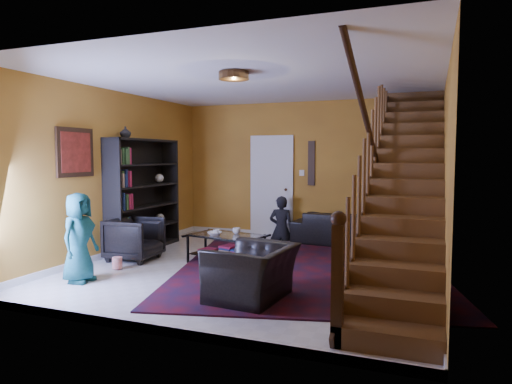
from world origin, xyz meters
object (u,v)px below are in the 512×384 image
armchair_left (135,239)px  armchair_right (252,273)px  coffee_table (227,246)px  bookshelf (144,197)px  sofa (351,229)px

armchair_left → armchair_right: (2.56, -1.24, -0.03)m
armchair_left → coffee_table: 1.52m
bookshelf → armchair_left: (0.35, -0.80, -0.62)m
bookshelf → armchair_left: 1.07m
armchair_left → coffee_table: bearing=-76.4°
bookshelf → coffee_table: bearing=-10.9°
bookshelf → coffee_table: bookshelf is taller
armchair_left → coffee_table: armchair_left is taller
armchair_right → armchair_left: bearing=-110.7°
armchair_left → armchair_right: 2.84m
armchair_left → coffee_table: (1.45, 0.45, -0.10)m
sofa → armchair_left: bearing=43.9°
bookshelf → armchair_right: bearing=-34.9°
bookshelf → armchair_right: size_ratio=2.01×
armchair_left → armchair_right: bearing=-119.5°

